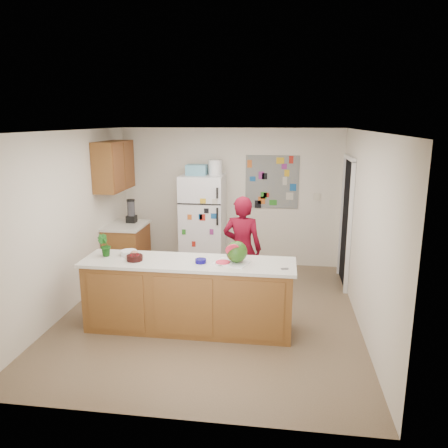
# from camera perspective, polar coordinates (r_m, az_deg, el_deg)

# --- Properties ---
(floor) EXTENTS (4.00, 4.50, 0.02)m
(floor) POSITION_cam_1_polar(r_m,az_deg,el_deg) (6.25, -1.73, -11.60)
(floor) COLOR brown
(floor) RESTS_ON ground
(wall_back) EXTENTS (4.00, 0.02, 2.50)m
(wall_back) POSITION_cam_1_polar(r_m,az_deg,el_deg) (8.02, 0.87, 3.50)
(wall_back) COLOR beige
(wall_back) RESTS_ON ground
(wall_left) EXTENTS (0.02, 4.50, 2.50)m
(wall_left) POSITION_cam_1_polar(r_m,az_deg,el_deg) (6.47, -19.65, 0.28)
(wall_left) COLOR beige
(wall_left) RESTS_ON ground
(wall_right) EXTENTS (0.02, 4.50, 2.50)m
(wall_right) POSITION_cam_1_polar(r_m,az_deg,el_deg) (5.85, 17.99, -0.93)
(wall_right) COLOR beige
(wall_right) RESTS_ON ground
(ceiling) EXTENTS (4.00, 4.50, 0.02)m
(ceiling) POSITION_cam_1_polar(r_m,az_deg,el_deg) (5.67, -1.92, 12.16)
(ceiling) COLOR white
(ceiling) RESTS_ON wall_back
(doorway) EXTENTS (0.03, 0.85, 2.04)m
(doorway) POSITION_cam_1_polar(r_m,az_deg,el_deg) (7.29, 15.74, 0.13)
(doorway) COLOR black
(doorway) RESTS_ON ground
(peninsula_base) EXTENTS (2.60, 0.62, 0.88)m
(peninsula_base) POSITION_cam_1_polar(r_m,az_deg,el_deg) (5.66, -4.64, -9.45)
(peninsula_base) COLOR brown
(peninsula_base) RESTS_ON floor
(peninsula_top) EXTENTS (2.68, 0.70, 0.04)m
(peninsula_top) POSITION_cam_1_polar(r_m,az_deg,el_deg) (5.49, -4.73, -5.02)
(peninsula_top) COLOR silver
(peninsula_top) RESTS_ON peninsula_base
(side_counter_base) EXTENTS (0.60, 0.80, 0.86)m
(side_counter_base) POSITION_cam_1_polar(r_m,az_deg,el_deg) (7.74, -12.53, -3.43)
(side_counter_base) COLOR brown
(side_counter_base) RESTS_ON floor
(side_counter_top) EXTENTS (0.64, 0.84, 0.04)m
(side_counter_top) POSITION_cam_1_polar(r_m,az_deg,el_deg) (7.63, -12.70, -0.20)
(side_counter_top) COLOR silver
(side_counter_top) RESTS_ON side_counter_base
(upper_cabinets) EXTENTS (0.35, 1.00, 0.80)m
(upper_cabinets) POSITION_cam_1_polar(r_m,az_deg,el_deg) (7.46, -14.18, 7.38)
(upper_cabinets) COLOR brown
(upper_cabinets) RESTS_ON wall_left
(refrigerator) EXTENTS (0.75, 0.70, 1.70)m
(refrigerator) POSITION_cam_1_polar(r_m,az_deg,el_deg) (7.80, -2.76, 0.20)
(refrigerator) COLOR silver
(refrigerator) RESTS_ON floor
(fridge_top_bin) EXTENTS (0.35, 0.28, 0.18)m
(fridge_top_bin) POSITION_cam_1_polar(r_m,az_deg,el_deg) (7.66, -3.58, 7.09)
(fridge_top_bin) COLOR #5999B2
(fridge_top_bin) RESTS_ON refrigerator
(photo_collage) EXTENTS (0.95, 0.01, 0.95)m
(photo_collage) POSITION_cam_1_polar(r_m,az_deg,el_deg) (7.90, 6.29, 5.47)
(photo_collage) COLOR slate
(photo_collage) RESTS_ON wall_back
(person) EXTENTS (0.61, 0.43, 1.58)m
(person) POSITION_cam_1_polar(r_m,az_deg,el_deg) (6.43, 2.39, -3.26)
(person) COLOR #600718
(person) RESTS_ON floor
(blender_appliance) EXTENTS (0.13, 0.13, 0.38)m
(blender_appliance) POSITION_cam_1_polar(r_m,az_deg,el_deg) (7.71, -12.02, 1.58)
(blender_appliance) COLOR black
(blender_appliance) RESTS_ON side_counter_top
(cutting_board) EXTENTS (0.48, 0.41, 0.01)m
(cutting_board) POSITION_cam_1_polar(r_m,az_deg,el_deg) (5.38, 0.99, -5.08)
(cutting_board) COLOR white
(cutting_board) RESTS_ON peninsula_top
(watermelon) EXTENTS (0.26, 0.26, 0.26)m
(watermelon) POSITION_cam_1_polar(r_m,az_deg,el_deg) (5.35, 1.66, -3.64)
(watermelon) COLOR #265311
(watermelon) RESTS_ON cutting_board
(watermelon_slice) EXTENTS (0.17, 0.17, 0.02)m
(watermelon_slice) POSITION_cam_1_polar(r_m,az_deg,el_deg) (5.34, -0.16, -5.03)
(watermelon_slice) COLOR red
(watermelon_slice) RESTS_ON cutting_board
(cherry_bowl) EXTENTS (0.23, 0.23, 0.07)m
(cherry_bowl) POSITION_cam_1_polar(r_m,az_deg,el_deg) (5.59, -11.59, -4.35)
(cherry_bowl) COLOR black
(cherry_bowl) RESTS_ON peninsula_top
(white_bowl) EXTENTS (0.26, 0.26, 0.06)m
(white_bowl) POSITION_cam_1_polar(r_m,az_deg,el_deg) (5.83, -12.35, -3.68)
(white_bowl) COLOR white
(white_bowl) RESTS_ON peninsula_top
(cobalt_bowl) EXTENTS (0.18, 0.18, 0.05)m
(cobalt_bowl) POSITION_cam_1_polar(r_m,az_deg,el_deg) (5.40, -3.06, -4.83)
(cobalt_bowl) COLOR #0B055E
(cobalt_bowl) RESTS_ON peninsula_top
(plate) EXTENTS (0.27, 0.27, 0.02)m
(plate) POSITION_cam_1_polar(r_m,az_deg,el_deg) (5.72, -11.62, -4.20)
(plate) COLOR beige
(plate) RESTS_ON peninsula_top
(paper_towel) EXTENTS (0.22, 0.20, 0.02)m
(paper_towel) POSITION_cam_1_polar(r_m,az_deg,el_deg) (5.34, 0.09, -5.20)
(paper_towel) COLOR white
(paper_towel) RESTS_ON peninsula_top
(keys) EXTENTS (0.09, 0.06, 0.01)m
(keys) POSITION_cam_1_polar(r_m,az_deg,el_deg) (5.22, 7.93, -5.81)
(keys) COLOR gray
(keys) RESTS_ON peninsula_top
(potted_plant) EXTENTS (0.18, 0.16, 0.29)m
(potted_plant) POSITION_cam_1_polar(r_m,az_deg,el_deg) (5.83, -15.36, -2.70)
(potted_plant) COLOR #114016
(potted_plant) RESTS_ON peninsula_top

